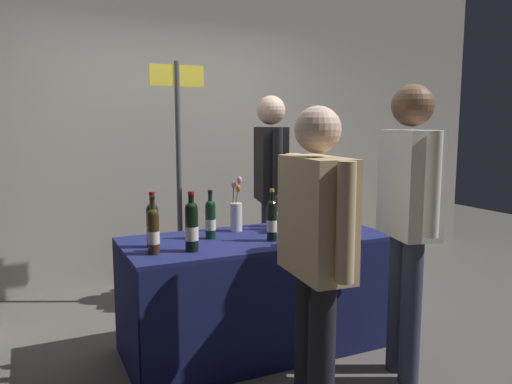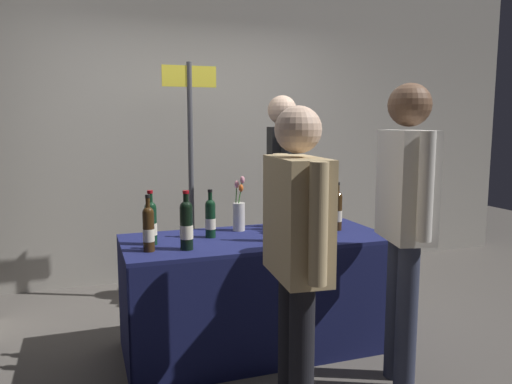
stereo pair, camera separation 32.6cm
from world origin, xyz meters
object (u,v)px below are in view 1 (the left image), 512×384
at_px(tasting_table, 256,271).
at_px(vendor_presenter, 271,179).
at_px(display_bottle_0, 280,209).
at_px(booth_signpost, 179,159).
at_px(featured_wine_bottle, 286,209).
at_px(wine_glass_near_vendor, 281,219).
at_px(flower_vase, 236,213).
at_px(taster_foreground_right, 316,241).

relative_size(tasting_table, vendor_presenter, 1.00).
relative_size(display_bottle_0, vendor_presenter, 0.17).
bearing_deg(tasting_table, booth_signpost, 100.90).
bearing_deg(display_bottle_0, tasting_table, -142.16).
relative_size(featured_wine_bottle, wine_glass_near_vendor, 2.54).
height_order(featured_wine_bottle, display_bottle_0, featured_wine_bottle).
distance_m(tasting_table, vendor_presenter, 1.07).
distance_m(wine_glass_near_vendor, flower_vase, 0.32).
height_order(vendor_presenter, booth_signpost, booth_signpost).
bearing_deg(booth_signpost, featured_wine_bottle, -62.31).
xyz_separation_m(wine_glass_near_vendor, flower_vase, (-0.25, 0.19, 0.03)).
distance_m(featured_wine_bottle, wine_glass_near_vendor, 0.14).
relative_size(tasting_table, flower_vase, 4.55).
xyz_separation_m(flower_vase, vendor_presenter, (0.55, 0.56, 0.16)).
relative_size(flower_vase, vendor_presenter, 0.22).
relative_size(display_bottle_0, booth_signpost, 0.15).
height_order(wine_glass_near_vendor, taster_foreground_right, taster_foreground_right).
xyz_separation_m(flower_vase, booth_signpost, (-0.16, 0.85, 0.33)).
height_order(wine_glass_near_vendor, booth_signpost, booth_signpost).
height_order(display_bottle_0, flower_vase, flower_vase).
bearing_deg(booth_signpost, tasting_table, -79.10).
distance_m(featured_wine_bottle, display_bottle_0, 0.11).
bearing_deg(featured_wine_bottle, tasting_table, -157.20).
bearing_deg(featured_wine_bottle, display_bottle_0, 85.09).
bearing_deg(flower_vase, taster_foreground_right, -93.85).
distance_m(tasting_table, featured_wine_bottle, 0.50).
relative_size(tasting_table, featured_wine_bottle, 5.15).
bearing_deg(tasting_table, vendor_presenter, 57.45).
relative_size(featured_wine_bottle, display_bottle_0, 1.11).
relative_size(tasting_table, taster_foreground_right, 1.09).
bearing_deg(tasting_table, taster_foreground_right, -97.62).
distance_m(display_bottle_0, wine_glass_near_vendor, 0.23).
bearing_deg(display_bottle_0, featured_wine_bottle, -94.91).
xyz_separation_m(wine_glass_near_vendor, vendor_presenter, (0.30, 0.75, 0.19)).
bearing_deg(booth_signpost, display_bottle_0, -58.78).
height_order(vendor_presenter, taster_foreground_right, vendor_presenter).
relative_size(featured_wine_bottle, flower_vase, 0.88).
distance_m(wine_glass_near_vendor, vendor_presenter, 0.83).
bearing_deg(vendor_presenter, booth_signpost, -97.79).
distance_m(tasting_table, taster_foreground_right, 1.05).
bearing_deg(vendor_presenter, wine_glass_near_vendor, -7.45).
distance_m(taster_foreground_right, booth_signpost, 2.04).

